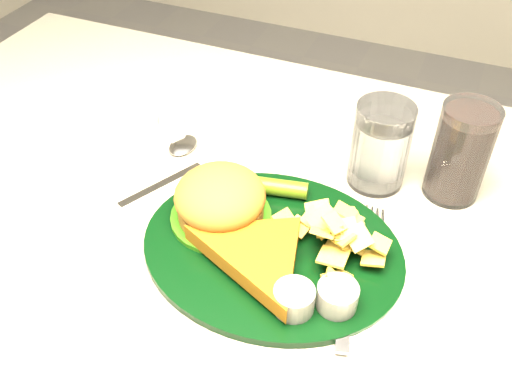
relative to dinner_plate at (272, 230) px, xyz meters
The scene contains 6 objects.
dinner_plate is the anchor object (origin of this frame).
water_glass 0.19m from the dinner_plate, 65.25° to the left, with size 0.07×0.07×0.11m, color silver.
cola_glass 0.25m from the dinner_plate, 46.96° to the left, with size 0.07×0.07×0.13m, color black.
fork_napkin 0.10m from the dinner_plate, 12.59° to the right, with size 0.14×0.19×0.01m, color white, non-canonical shape.
spoon 0.18m from the dinner_plate, 164.19° to the left, with size 0.04×0.17×0.01m, color white, non-canonical shape.
ramekin 0.29m from the dinner_plate, 142.44° to the left, with size 0.04×0.04×0.02m, color white.
Camera 1 is at (0.19, -0.43, 1.23)m, focal length 40.00 mm.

